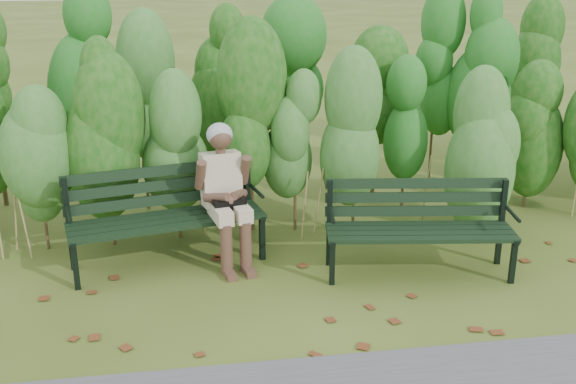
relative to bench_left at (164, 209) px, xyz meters
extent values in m
plane|color=#394A15|center=(1.03, -0.80, -0.49)|extent=(80.00, 80.00, 0.00)
cylinder|color=#47381E|center=(-1.12, 0.50, -0.09)|extent=(0.03, 0.03, 0.80)
ellipsoid|color=#1E741B|center=(-1.12, 0.50, 0.55)|extent=(0.64, 0.64, 1.44)
cylinder|color=#47381E|center=(-0.50, 0.50, -0.09)|extent=(0.03, 0.03, 0.80)
ellipsoid|color=#1E741B|center=(-0.50, 0.50, 0.55)|extent=(0.64, 0.64, 1.44)
cylinder|color=#47381E|center=(0.11, 0.50, -0.09)|extent=(0.03, 0.03, 0.80)
ellipsoid|color=#1E741B|center=(0.11, 0.50, 0.55)|extent=(0.64, 0.64, 1.44)
cylinder|color=#47381E|center=(0.72, 0.50, -0.09)|extent=(0.03, 0.03, 0.80)
ellipsoid|color=#1E741B|center=(0.72, 0.50, 0.55)|extent=(0.64, 0.64, 1.44)
cylinder|color=#47381E|center=(1.33, 0.50, -0.09)|extent=(0.03, 0.03, 0.80)
ellipsoid|color=#1E741B|center=(1.33, 0.50, 0.55)|extent=(0.64, 0.64, 1.44)
cylinder|color=#47381E|center=(1.94, 0.50, -0.09)|extent=(0.03, 0.03, 0.80)
ellipsoid|color=#1E741B|center=(1.94, 0.50, 0.55)|extent=(0.64, 0.64, 1.44)
cylinder|color=#47381E|center=(2.55, 0.50, -0.09)|extent=(0.03, 0.03, 0.80)
ellipsoid|color=#1E741B|center=(2.55, 0.50, 0.55)|extent=(0.64, 0.64, 1.44)
cylinder|color=#47381E|center=(3.17, 0.50, -0.09)|extent=(0.03, 0.03, 0.80)
ellipsoid|color=#1E741B|center=(3.17, 0.50, 0.55)|extent=(0.64, 0.64, 1.44)
cylinder|color=#47381E|center=(3.78, 0.50, -0.09)|extent=(0.03, 0.03, 0.80)
ellipsoid|color=#1E741B|center=(3.78, 0.50, 0.55)|extent=(0.64, 0.64, 1.44)
cylinder|color=#47381E|center=(-1.66, 1.50, 0.06)|extent=(0.04, 0.04, 1.10)
cylinder|color=#47381E|center=(-0.89, 1.50, 0.06)|extent=(0.04, 0.04, 1.10)
ellipsoid|color=#0F4E0D|center=(-0.89, 1.50, 0.94)|extent=(0.70, 0.70, 1.98)
cylinder|color=#47381E|center=(-0.13, 1.50, 0.06)|extent=(0.04, 0.04, 1.10)
ellipsoid|color=#0F4E0D|center=(-0.13, 1.50, 0.94)|extent=(0.70, 0.70, 1.98)
cylinder|color=#47381E|center=(0.64, 1.50, 0.06)|extent=(0.04, 0.04, 1.10)
ellipsoid|color=#0F4E0D|center=(0.64, 1.50, 0.94)|extent=(0.70, 0.70, 1.98)
cylinder|color=#47381E|center=(1.41, 1.50, 0.06)|extent=(0.04, 0.04, 1.10)
ellipsoid|color=#0F4E0D|center=(1.41, 1.50, 0.94)|extent=(0.70, 0.70, 1.98)
cylinder|color=#47381E|center=(2.18, 1.50, 0.06)|extent=(0.04, 0.04, 1.10)
ellipsoid|color=#0F4E0D|center=(2.18, 1.50, 0.94)|extent=(0.70, 0.70, 1.98)
cylinder|color=#47381E|center=(2.95, 1.50, 0.06)|extent=(0.04, 0.04, 1.10)
ellipsoid|color=#0F4E0D|center=(2.95, 1.50, 0.94)|extent=(0.70, 0.70, 1.98)
cylinder|color=#47381E|center=(3.71, 1.50, 0.06)|extent=(0.04, 0.04, 1.10)
ellipsoid|color=#0F4E0D|center=(3.71, 1.50, 0.94)|extent=(0.70, 0.70, 1.98)
cylinder|color=#47381E|center=(4.48, 1.50, 0.06)|extent=(0.04, 0.04, 1.10)
ellipsoid|color=#0F4E0D|center=(4.48, 1.50, 0.94)|extent=(0.70, 0.70, 1.98)
cube|color=brown|center=(0.36, -0.22, -0.49)|extent=(0.11, 0.10, 0.01)
cube|color=brown|center=(0.51, -0.44, -0.49)|extent=(0.11, 0.11, 0.01)
cube|color=brown|center=(-0.01, 0.04, -0.49)|extent=(0.11, 0.11, 0.01)
cube|color=brown|center=(0.66, 0.04, -0.49)|extent=(0.10, 0.08, 0.01)
cube|color=brown|center=(0.60, -1.95, -0.49)|extent=(0.10, 0.08, 0.01)
cube|color=brown|center=(2.82, -0.16, -0.49)|extent=(0.07, 0.09, 0.01)
cube|color=brown|center=(2.19, -1.35, -0.49)|extent=(0.11, 0.11, 0.01)
cube|color=brown|center=(2.47, -1.23, -0.49)|extent=(0.11, 0.11, 0.01)
cube|color=brown|center=(1.53, -0.48, -0.49)|extent=(0.09, 0.10, 0.01)
cube|color=brown|center=(2.76, -1.16, -0.49)|extent=(0.11, 0.09, 0.01)
cube|color=brown|center=(2.51, -1.40, -0.49)|extent=(0.11, 0.11, 0.01)
cube|color=brown|center=(0.33, -1.25, -0.49)|extent=(0.10, 0.09, 0.01)
cube|color=brown|center=(-0.52, -1.47, -0.49)|extent=(0.11, 0.11, 0.01)
cube|color=brown|center=(3.28, -0.09, -0.49)|extent=(0.09, 0.08, 0.01)
cube|color=brown|center=(0.47, -1.51, -0.49)|extent=(0.07, 0.09, 0.01)
cube|color=brown|center=(1.23, -0.42, -0.49)|extent=(0.10, 0.08, 0.01)
cube|color=brown|center=(1.25, -1.36, -0.49)|extent=(0.11, 0.10, 0.01)
cube|color=brown|center=(1.65, 0.06, -0.49)|extent=(0.08, 0.10, 0.01)
cube|color=brown|center=(1.85, -1.80, -0.49)|extent=(0.11, 0.11, 0.01)
cube|color=brown|center=(0.37, 0.19, -0.49)|extent=(0.10, 0.09, 0.01)
cube|color=brown|center=(0.44, 0.12, -0.49)|extent=(0.09, 0.11, 0.01)
cube|color=black|center=(0.06, -0.27, -0.07)|extent=(1.66, 0.46, 0.04)
cube|color=black|center=(0.03, -0.16, -0.07)|extent=(1.66, 0.46, 0.04)
cube|color=black|center=(0.01, -0.04, -0.07)|extent=(1.66, 0.46, 0.04)
cube|color=black|center=(-0.02, 0.07, -0.07)|extent=(1.66, 0.46, 0.04)
cube|color=black|center=(-0.03, 0.16, 0.03)|extent=(1.65, 0.41, 0.10)
cube|color=black|center=(-0.04, 0.17, 0.16)|extent=(1.65, 0.41, 0.10)
cube|color=black|center=(-0.04, 0.18, 0.29)|extent=(1.65, 0.41, 0.10)
cube|color=black|center=(-0.72, -0.45, -0.28)|extent=(0.06, 0.06, 0.42)
cube|color=black|center=(-0.81, -0.06, -0.07)|extent=(0.06, 0.06, 0.84)
cube|color=black|center=(-0.76, -0.27, -0.09)|extent=(0.15, 0.47, 0.04)
cylinder|color=black|center=(-0.75, -0.32, 0.11)|extent=(0.11, 0.35, 0.03)
cube|color=black|center=(0.84, -0.11, -0.28)|extent=(0.06, 0.06, 0.42)
cube|color=black|center=(0.76, 0.28, -0.07)|extent=(0.06, 0.06, 0.84)
cube|color=black|center=(0.80, 0.07, -0.09)|extent=(0.15, 0.47, 0.04)
cylinder|color=black|center=(0.81, 0.03, 0.11)|extent=(0.11, 0.35, 0.03)
cube|color=black|center=(2.10, -0.78, -0.10)|extent=(1.57, 0.31, 0.03)
cube|color=black|center=(2.12, -0.67, -0.10)|extent=(1.57, 0.31, 0.03)
cube|color=black|center=(2.13, -0.56, -0.10)|extent=(1.57, 0.31, 0.03)
cube|color=black|center=(2.15, -0.46, -0.10)|extent=(1.57, 0.31, 0.03)
cube|color=black|center=(2.16, -0.38, -0.01)|extent=(1.56, 0.26, 0.09)
cube|color=black|center=(2.16, -0.36, 0.12)|extent=(1.56, 0.26, 0.09)
cube|color=black|center=(2.16, -0.35, 0.24)|extent=(1.56, 0.26, 0.09)
cube|color=black|center=(1.36, -0.69, -0.30)|extent=(0.05, 0.05, 0.39)
cube|color=black|center=(1.41, -0.32, -0.10)|extent=(0.05, 0.05, 0.78)
cube|color=black|center=(1.38, -0.52, -0.12)|extent=(0.10, 0.44, 0.03)
cylinder|color=black|center=(1.38, -0.56, 0.07)|extent=(0.08, 0.33, 0.03)
cube|color=black|center=(2.84, -0.89, -0.30)|extent=(0.05, 0.05, 0.39)
cube|color=black|center=(2.89, -0.52, -0.10)|extent=(0.05, 0.05, 0.78)
cube|color=black|center=(2.87, -0.72, -0.12)|extent=(0.10, 0.44, 0.03)
cylinder|color=black|center=(2.86, -0.76, 0.07)|extent=(0.08, 0.33, 0.03)
cube|color=tan|center=(0.48, -0.20, 0.01)|extent=(0.22, 0.42, 0.12)
cube|color=tan|center=(0.64, -0.17, 0.01)|extent=(0.22, 0.42, 0.12)
cylinder|color=brown|center=(0.51, -0.36, -0.27)|extent=(0.12, 0.12, 0.46)
cylinder|color=brown|center=(0.68, -0.32, -0.27)|extent=(0.12, 0.12, 0.46)
cube|color=brown|center=(0.53, -0.44, -0.47)|extent=(0.12, 0.20, 0.06)
cube|color=brown|center=(0.69, -0.40, -0.47)|extent=(0.12, 0.20, 0.06)
cube|color=tan|center=(0.50, 0.06, 0.23)|extent=(0.38, 0.31, 0.49)
cylinder|color=brown|center=(0.51, 0.05, 0.48)|extent=(0.09, 0.09, 0.09)
sphere|color=brown|center=(0.51, 0.04, 0.61)|extent=(0.20, 0.20, 0.20)
ellipsoid|color=gray|center=(0.51, 0.06, 0.63)|extent=(0.23, 0.22, 0.21)
cylinder|color=brown|center=(0.33, -0.05, 0.31)|extent=(0.13, 0.21, 0.29)
cylinder|color=brown|center=(0.72, 0.03, 0.31)|extent=(0.13, 0.21, 0.29)
cylinder|color=brown|center=(0.45, -0.15, 0.13)|extent=(0.25, 0.22, 0.13)
cylinder|color=brown|center=(0.64, -0.11, 0.13)|extent=(0.18, 0.26, 0.13)
sphere|color=brown|center=(0.56, -0.19, 0.12)|extent=(0.10, 0.10, 0.10)
cube|color=black|center=(0.56, -0.18, 0.05)|extent=(0.30, 0.17, 0.15)
camera|label=1|loc=(0.23, -5.61, 2.09)|focal=42.00mm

